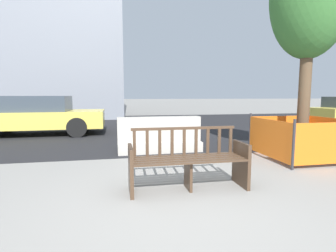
{
  "coord_description": "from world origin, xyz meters",
  "views": [
    {
      "loc": [
        -0.82,
        -2.91,
        1.35
      ],
      "look_at": [
        0.18,
        2.14,
        0.75
      ],
      "focal_mm": 28.0,
      "sensor_mm": 36.0,
      "label": 1
    }
  ],
  "objects_px": {
    "construction_fence": "(302,137)",
    "car_taxi_near": "(37,115)",
    "street_bench": "(188,162)",
    "jersey_barrier_centre": "(159,137)"
  },
  "relations": [
    {
      "from": "street_bench",
      "to": "car_taxi_near",
      "type": "bearing_deg",
      "value": 120.86
    },
    {
      "from": "construction_fence",
      "to": "car_taxi_near",
      "type": "xyz_separation_m",
      "value": [
        -6.59,
        4.81,
        0.22
      ]
    },
    {
      "from": "jersey_barrier_centre",
      "to": "car_taxi_near",
      "type": "relative_size",
      "value": 0.46
    },
    {
      "from": "street_bench",
      "to": "car_taxi_near",
      "type": "height_order",
      "value": "car_taxi_near"
    },
    {
      "from": "street_bench",
      "to": "construction_fence",
      "type": "bearing_deg",
      "value": 24.63
    },
    {
      "from": "construction_fence",
      "to": "car_taxi_near",
      "type": "distance_m",
      "value": 8.16
    },
    {
      "from": "jersey_barrier_centre",
      "to": "construction_fence",
      "type": "height_order",
      "value": "construction_fence"
    },
    {
      "from": "jersey_barrier_centre",
      "to": "car_taxi_near",
      "type": "distance_m",
      "value": 5.11
    },
    {
      "from": "car_taxi_near",
      "to": "construction_fence",
      "type": "bearing_deg",
      "value": -36.13
    },
    {
      "from": "street_bench",
      "to": "jersey_barrier_centre",
      "type": "bearing_deg",
      "value": 89.72
    }
  ]
}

